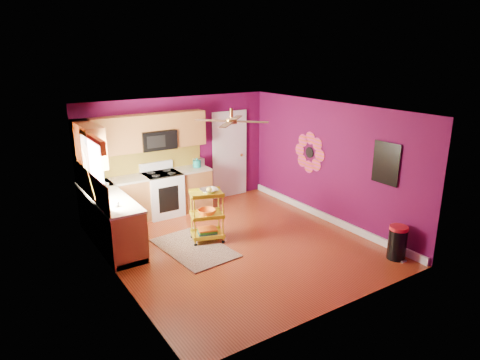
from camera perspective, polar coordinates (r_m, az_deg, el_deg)
ground at (r=8.06m, az=-0.28°, el=-8.55°), size 5.00×5.00×0.00m
room_envelope at (r=7.52m, az=-0.13°, el=2.80°), size 4.54×5.04×2.52m
lower_cabinets at (r=8.88m, az=-14.09°, el=-3.57°), size 2.81×2.31×0.94m
electric_range at (r=9.44m, az=-10.29°, el=-1.78°), size 0.76×0.66×1.13m
upper_cabinetry at (r=8.88m, az=-14.85°, el=5.53°), size 2.80×2.30×1.26m
left_window at (r=7.57m, az=-19.07°, el=2.77°), size 0.08×1.35×1.08m
panel_door at (r=10.38m, az=-1.40°, el=3.31°), size 0.95×0.11×2.15m
right_wall_art at (r=8.69m, az=13.41°, el=3.00°), size 0.04×2.74×1.04m
ceiling_fan at (r=7.54m, az=-1.14°, el=7.94°), size 1.01×1.01×0.26m
shag_rug at (r=7.94m, az=-6.15°, el=-8.99°), size 1.14×1.71×0.02m
rolling_cart at (r=8.00m, az=-4.37°, el=-4.51°), size 0.70×0.59×1.07m
trash_can at (r=7.90m, az=20.24°, el=-7.84°), size 0.33×0.35×0.60m
teal_kettle at (r=9.67m, az=-5.76°, el=2.20°), size 0.18×0.18×0.21m
toaster at (r=9.74m, az=-5.52°, el=2.36°), size 0.22×0.15×0.18m
soap_bottle_a at (r=8.15m, az=-17.52°, el=-1.33°), size 0.08×0.08×0.17m
soap_bottle_b at (r=8.28m, az=-17.55°, el=-1.05°), size 0.13×0.13×0.17m
counter_dish at (r=8.67m, az=-17.81°, el=-0.67°), size 0.23×0.23×0.06m
counter_cup at (r=7.49m, az=-16.29°, el=-3.09°), size 0.13×0.13×0.10m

